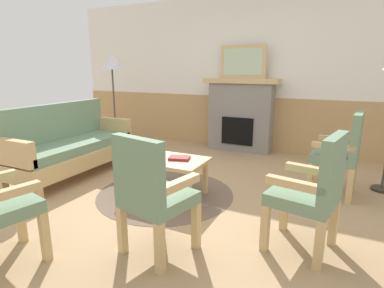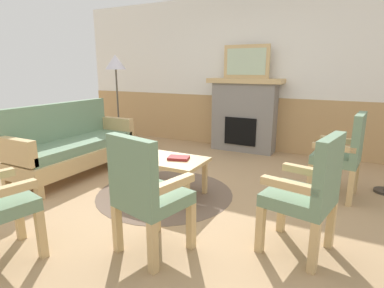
{
  "view_description": "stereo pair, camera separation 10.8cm",
  "coord_description": "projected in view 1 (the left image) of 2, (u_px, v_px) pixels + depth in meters",
  "views": [
    {
      "loc": [
        1.59,
        -2.93,
        1.45
      ],
      "look_at": [
        0.0,
        0.35,
        0.55
      ],
      "focal_mm": 28.76,
      "sensor_mm": 36.0,
      "label": 1
    },
    {
      "loc": [
        1.69,
        -2.88,
        1.45
      ],
      "look_at": [
        0.0,
        0.35,
        0.55
      ],
      "focal_mm": 28.76,
      "sensor_mm": 36.0,
      "label": 2
    }
  ],
  "objects": [
    {
      "name": "fireplace",
      "position": [
        241.0,
        114.0,
        5.47
      ],
      "size": [
        1.3,
        0.44,
        1.28
      ],
      "color": "gray",
      "rests_on": "ground_plane"
    },
    {
      "name": "framed_picture",
      "position": [
        243.0,
        62.0,
        5.26
      ],
      "size": [
        0.8,
        0.04,
        0.56
      ],
      "color": "tan",
      "rests_on": "fireplace"
    },
    {
      "name": "armchair_near_fireplace",
      "position": [
        313.0,
        189.0,
        2.39
      ],
      "size": [
        0.56,
        0.56,
        0.98
      ],
      "color": "tan",
      "rests_on": "ground_plane"
    },
    {
      "name": "couch",
      "position": [
        71.0,
        147.0,
        4.23
      ],
      "size": [
        0.7,
        1.8,
        0.98
      ],
      "color": "tan",
      "rests_on": "ground_plane"
    },
    {
      "name": "coffee_table",
      "position": [
        165.0,
        163.0,
        3.56
      ],
      "size": [
        0.96,
        0.56,
        0.44
      ],
      "color": "tan",
      "rests_on": "ground_plane"
    },
    {
      "name": "floor_lamp_by_couch",
      "position": [
        112.0,
        68.0,
        5.3
      ],
      "size": [
        0.36,
        0.36,
        1.68
      ],
      "color": "#332D28",
      "rests_on": "ground_plane"
    },
    {
      "name": "book_on_table",
      "position": [
        179.0,
        158.0,
        3.5
      ],
      "size": [
        0.27,
        0.22,
        0.03
      ],
      "primitive_type": "cube",
      "rotation": [
        0.0,
        0.0,
        0.27
      ],
      "color": "maroon",
      "rests_on": "coffee_table"
    },
    {
      "name": "round_rug",
      "position": [
        165.0,
        193.0,
        3.65
      ],
      "size": [
        1.6,
        1.6,
        0.01
      ],
      "primitive_type": "cylinder",
      "color": "brown",
      "rests_on": "ground_plane"
    },
    {
      "name": "armchair_by_window_left",
      "position": [
        342.0,
        150.0,
        3.5
      ],
      "size": [
        0.53,
        0.53,
        0.98
      ],
      "color": "tan",
      "rests_on": "ground_plane"
    },
    {
      "name": "ground_plane",
      "position": [
        179.0,
        196.0,
        3.58
      ],
      "size": [
        14.0,
        14.0,
        0.0
      ],
      "primitive_type": "plane",
      "color": "tan"
    },
    {
      "name": "armchair_front_left",
      "position": [
        152.0,
        191.0,
        2.34
      ],
      "size": [
        0.58,
        0.58,
        0.98
      ],
      "color": "tan",
      "rests_on": "ground_plane"
    },
    {
      "name": "wall_back",
      "position": [
        246.0,
        76.0,
        5.53
      ],
      "size": [
        7.2,
        0.14,
        2.7
      ],
      "color": "white",
      "rests_on": "ground_plane"
    }
  ]
}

